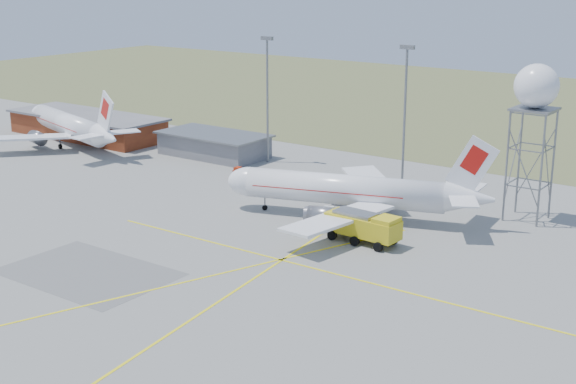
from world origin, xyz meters
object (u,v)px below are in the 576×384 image
Objects in this scene: airliner_main at (349,191)px; radar_tower at (533,134)px; baggage_tug at (240,174)px; fire_truck at (364,228)px; airliner_far at (71,126)px.

radar_tower is at bearing -163.30° from airliner_main.
airliner_main is 23.85m from radar_tower.
radar_tower is 44.57m from baggage_tug.
fire_truck is at bearing -121.37° from radar_tower.
radar_tower reaches higher than airliner_main.
airliner_main is 9.72m from fire_truck.
baggage_tug is at bearing -163.21° from airliner_far.
airliner_main is 25.84m from baggage_tug.
airliner_main reaches higher than baggage_tug.
airliner_far is 39.17m from baggage_tug.
radar_tower is 25.12m from fire_truck.
airliner_main is at bearing -21.50° from baggage_tug.
baggage_tug is (-24.41, 7.90, -3.03)m from airliner_main.
airliner_main is 16.04× the size of baggage_tug.
baggage_tug is (-43.02, -5.00, -10.53)m from radar_tower.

